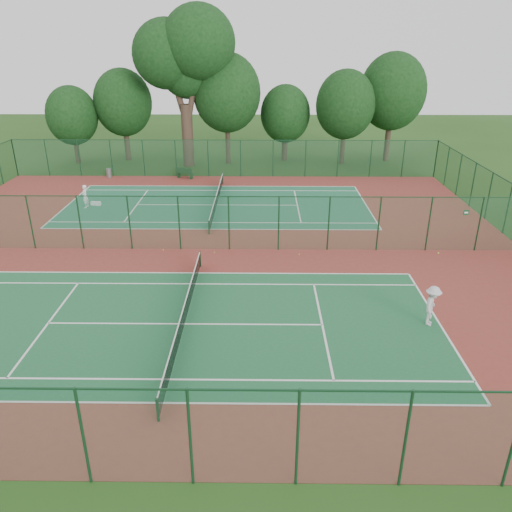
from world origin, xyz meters
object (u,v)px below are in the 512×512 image
at_px(kit_bag, 96,203).
at_px(big_tree, 185,53).
at_px(player_far, 85,196).
at_px(bench, 184,173).
at_px(player_near, 432,306).
at_px(trash_bin, 109,173).

xyz_separation_m(kit_bag, big_tree, (5.73, 13.67, 10.69)).
height_order(player_far, bench, player_far).
relative_size(player_near, big_tree, 0.13).
distance_m(player_near, trash_bin, 34.51).
xyz_separation_m(player_near, bench, (-15.13, 26.02, -0.44)).
height_order(trash_bin, kit_bag, trash_bin).
xyz_separation_m(player_near, kit_bag, (-21.02, 17.71, -0.83)).
distance_m(player_near, kit_bag, 27.49).
bearing_deg(kit_bag, big_tree, 75.47).
distance_m(trash_bin, kit_bag, 8.68).
bearing_deg(player_far, kit_bag, 138.98).
relative_size(player_near, player_far, 1.07).
bearing_deg(bench, player_far, -104.19).
bearing_deg(kit_bag, trash_bin, 107.14).
xyz_separation_m(trash_bin, big_tree, (7.08, 5.10, 10.41)).
distance_m(player_far, bench, 11.00).
relative_size(player_far, trash_bin, 2.13).
xyz_separation_m(player_far, trash_bin, (-0.78, 9.16, -0.49)).
bearing_deg(kit_bag, player_far, -126.01).
relative_size(player_near, bench, 1.11).
relative_size(bench, big_tree, 0.11).
distance_m(player_far, kit_bag, 1.12).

